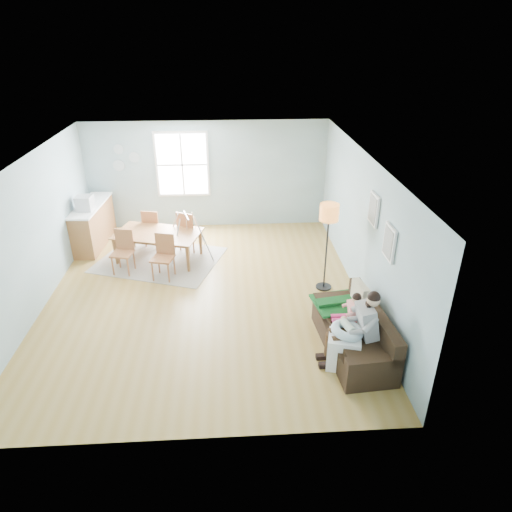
{
  "coord_description": "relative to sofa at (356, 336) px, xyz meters",
  "views": [
    {
      "loc": [
        0.53,
        -7.68,
        4.73
      ],
      "look_at": [
        0.99,
        -0.35,
        1.0
      ],
      "focal_mm": 32.0,
      "sensor_mm": 36.0,
      "label": 1
    }
  ],
  "objects": [
    {
      "name": "chair_sw",
      "position": [
        -4.23,
        2.95,
        0.25
      ],
      "size": [
        0.49,
        0.49,
        0.92
      ],
      "color": "#A26137",
      "rests_on": "rug"
    },
    {
      "name": "pictures",
      "position": [
        0.46,
        0.8,
        1.57
      ],
      "size": [
        0.05,
        1.34,
        0.74
      ],
      "color": "white",
      "rests_on": "room"
    },
    {
      "name": "toddler",
      "position": [
        -0.09,
        0.17,
        0.38
      ],
      "size": [
        0.48,
        0.23,
        0.75
      ],
      "color": "white",
      "rests_on": "sofa"
    },
    {
      "name": "monitor",
      "position": [
        -5.21,
        4.01,
        0.89
      ],
      "size": [
        0.37,
        0.35,
        0.33
      ],
      "color": "#B0B0B5",
      "rests_on": "counter"
    },
    {
      "name": "beige_pillow",
      "position": [
        0.16,
        0.52,
        0.42
      ],
      "size": [
        0.2,
        0.46,
        0.45
      ],
      "primitive_type": "cube",
      "rotation": [
        0.0,
        0.0,
        0.17
      ],
      "color": "#B5A98A",
      "rests_on": "sofa"
    },
    {
      "name": "chair_se",
      "position": [
        -3.35,
        2.65,
        0.26
      ],
      "size": [
        0.52,
        0.52,
        0.94
      ],
      "color": "#A26137",
      "rests_on": "rug"
    },
    {
      "name": "room",
      "position": [
        -2.51,
        1.85,
        2.14
      ],
      "size": [
        8.4,
        9.4,
        3.9
      ],
      "color": "olive"
    },
    {
      "name": "window",
      "position": [
        -3.11,
        5.31,
        1.37
      ],
      "size": [
        1.32,
        0.08,
        1.62
      ],
      "color": "white",
      "rests_on": "room"
    },
    {
      "name": "rug",
      "position": [
        -3.58,
        3.4,
        -0.27
      ],
      "size": [
        3.07,
        2.68,
        0.01
      ],
      "primitive_type": "cube",
      "rotation": [
        0.0,
        0.0,
        -0.33
      ],
      "color": "gray",
      "rests_on": "room"
    },
    {
      "name": "infant",
      "position": [
        -0.25,
        -0.26,
        0.41
      ],
      "size": [
        0.19,
        0.36,
        0.13
      ],
      "color": "silver",
      "rests_on": "nursing_pillow"
    },
    {
      "name": "chair_nw",
      "position": [
        -3.8,
        4.15,
        0.25
      ],
      "size": [
        0.49,
        0.49,
        0.92
      ],
      "color": "#A26137",
      "rests_on": "rug"
    },
    {
      "name": "floor_lamp",
      "position": [
        -0.12,
        1.97,
        1.2
      ],
      "size": [
        0.36,
        0.36,
        1.78
      ],
      "color": "black",
      "rests_on": "room"
    },
    {
      "name": "wall_plates",
      "position": [
        -4.51,
        5.32,
        1.55
      ],
      "size": [
        0.67,
        0.02,
        0.66
      ],
      "color": "#9FB6BF",
      "rests_on": "room"
    },
    {
      "name": "green_throw",
      "position": [
        -0.13,
        0.64,
        0.22
      ],
      "size": [
        1.0,
        0.86,
        0.04
      ],
      "primitive_type": "cube",
      "rotation": [
        0.0,
        0.0,
        0.18
      ],
      "color": "#135424",
      "rests_on": "sofa"
    },
    {
      "name": "counter",
      "position": [
        -5.21,
        4.35,
        0.23
      ],
      "size": [
        0.64,
        1.83,
        1.01
      ],
      "color": "brown",
      "rests_on": "room"
    },
    {
      "name": "baby_swing",
      "position": [
        -2.93,
        3.59,
        0.16
      ],
      "size": [
        1.18,
        1.19,
        0.99
      ],
      "color": "#B0B0B5",
      "rests_on": "room"
    },
    {
      "name": "chair_ne",
      "position": [
        -2.94,
        3.85,
        0.28
      ],
      "size": [
        0.59,
        0.59,
        0.97
      ],
      "color": "#A26137",
      "rests_on": "rug"
    },
    {
      "name": "storage_cube",
      "position": [
        -0.29,
        -0.36,
        -0.01
      ],
      "size": [
        0.58,
        0.55,
        0.54
      ],
      "color": "white",
      "rests_on": "room"
    },
    {
      "name": "sofa",
      "position": [
        0.0,
        0.0,
        0.0
      ],
      "size": [
        0.98,
        1.99,
        0.78
      ],
      "color": "black",
      "rests_on": "room"
    },
    {
      "name": "dining_table",
      "position": [
        -3.58,
        3.4,
        0.05
      ],
      "size": [
        2.06,
        1.49,
        0.65
      ],
      "primitive_type": "imported",
      "rotation": [
        0.0,
        0.0,
        -0.27
      ],
      "color": "brown",
      "rests_on": "rug"
    },
    {
      "name": "nursing_pillow",
      "position": [
        -0.24,
        -0.3,
        0.33
      ],
      "size": [
        0.6,
        0.59,
        0.21
      ],
      "primitive_type": "torus",
      "rotation": [
        0.0,
        0.14,
        0.18
      ],
      "color": "silver",
      "rests_on": "father"
    },
    {
      "name": "father",
      "position": [
        -0.1,
        -0.28,
        0.4
      ],
      "size": [
        0.89,
        0.42,
        1.26
      ],
      "color": "gray",
      "rests_on": "sofa"
    }
  ]
}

